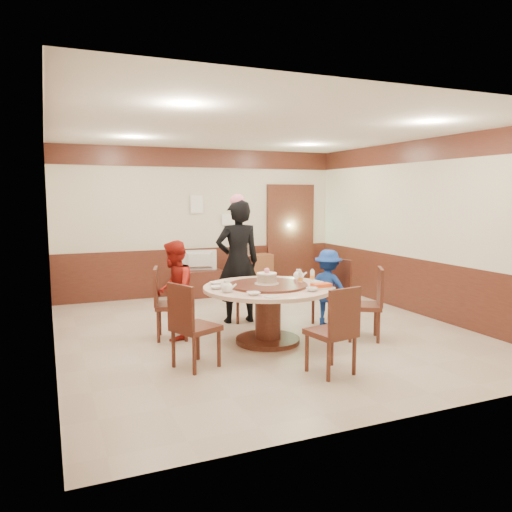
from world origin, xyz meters
name	(u,v)px	position (x,y,z in m)	size (l,w,h in m)	color
room	(264,256)	(0.01, 0.01, 1.08)	(6.00, 6.04, 2.84)	#C3AF9C
banquet_table	(268,303)	(-0.16, -0.49, 0.53)	(1.68, 1.68, 0.78)	#482016
chair_0	(331,304)	(1.11, 0.01, 0.30)	(0.56, 0.55, 0.97)	#482016
chair_1	(244,300)	(0.00, 0.74, 0.30)	(0.45, 0.46, 0.97)	#482016
chair_2	(171,316)	(-1.29, 0.19, 0.30)	(0.54, 0.54, 0.97)	#482016
chair_3	(194,341)	(-1.31, -1.04, 0.30)	(0.59, 0.58, 0.97)	#482016
chair_4	(332,346)	(0.00, -1.81, 0.30)	(0.51, 0.52, 0.97)	#482016
chair_5	(365,317)	(1.11, -0.85, 0.30)	(0.61, 0.60, 0.97)	#482016
person_standing	(238,262)	(-0.14, 0.67, 0.93)	(0.68, 0.44, 1.85)	black
person_red	(174,290)	(-1.24, 0.17, 0.66)	(0.64, 0.50, 1.33)	#A11D15
person_blue	(328,288)	(0.99, -0.08, 0.57)	(0.73, 0.42, 1.14)	navy
birthday_cake	(267,278)	(-0.17, -0.47, 0.85)	(0.32, 0.32, 0.21)	white
teapot_left	(227,287)	(-0.79, -0.66, 0.81)	(0.17, 0.15, 0.13)	white
teapot_right	(299,275)	(0.45, -0.19, 0.81)	(0.17, 0.15, 0.13)	white
bowl_0	(216,283)	(-0.75, -0.11, 0.77)	(0.15, 0.15, 0.04)	white
bowl_1	(312,289)	(0.19, -1.01, 0.77)	(0.15, 0.15, 0.05)	white
bowl_2	(253,294)	(-0.56, -0.96, 0.77)	(0.16, 0.16, 0.04)	white
bowl_3	(316,283)	(0.49, -0.60, 0.77)	(0.13, 0.13, 0.04)	white
bowl_4	(217,287)	(-0.84, -0.41, 0.77)	(0.16, 0.16, 0.04)	white
saucer_near	(271,297)	(-0.41, -1.14, 0.76)	(0.18, 0.18, 0.01)	white
saucer_far	(282,278)	(0.29, 0.01, 0.76)	(0.18, 0.18, 0.01)	white
shrimp_platter	(321,286)	(0.40, -0.89, 0.78)	(0.30, 0.20, 0.06)	white
bottle_0	(300,278)	(0.29, -0.53, 0.83)	(0.06, 0.06, 0.16)	white
bottle_1	(312,276)	(0.52, -0.44, 0.83)	(0.06, 0.06, 0.16)	white
tv_stand	(200,283)	(-0.13, 2.75, 0.25)	(0.85, 0.45, 0.50)	#482016
television	(199,260)	(-0.13, 2.75, 0.69)	(0.67, 0.09, 0.39)	gray
side_cabinet	(251,273)	(0.95, 2.78, 0.38)	(0.80, 0.40, 0.75)	brown
thermos	(248,245)	(0.87, 2.78, 0.94)	(0.15, 0.15, 0.38)	silver
notice_left	(197,204)	(-0.10, 2.96, 1.75)	(0.25, 0.00, 0.35)	white
notice_right	(229,219)	(0.55, 2.96, 1.45)	(0.30, 0.00, 0.22)	white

